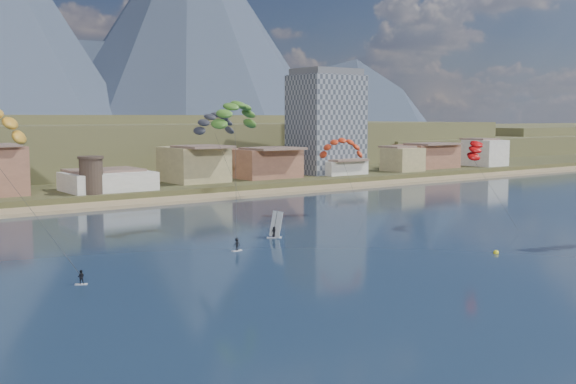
{
  "coord_description": "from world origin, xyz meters",
  "views": [
    {
      "loc": [
        -51.24,
        -37.84,
        19.45
      ],
      "look_at": [
        0.0,
        32.0,
        10.0
      ],
      "focal_mm": 43.21,
      "sensor_mm": 36.0,
      "label": 1
    }
  ],
  "objects_px": {
    "windsurfer": "(275,229)",
    "buoy": "(496,253)",
    "apartment_tower": "(326,122)",
    "watchtower": "(91,175)",
    "kitesurfer_green": "(235,112)"
  },
  "relations": [
    {
      "from": "apartment_tower",
      "to": "windsurfer",
      "type": "distance_m",
      "value": 106.24
    },
    {
      "from": "kitesurfer_green",
      "to": "apartment_tower",
      "type": "bearing_deg",
      "value": 42.19
    },
    {
      "from": "apartment_tower",
      "to": "buoy",
      "type": "bearing_deg",
      "value": -117.56
    },
    {
      "from": "buoy",
      "to": "kitesurfer_green",
      "type": "bearing_deg",
      "value": 119.85
    },
    {
      "from": "apartment_tower",
      "to": "watchtower",
      "type": "bearing_deg",
      "value": -170.07
    },
    {
      "from": "apartment_tower",
      "to": "windsurfer",
      "type": "bearing_deg",
      "value": -133.85
    },
    {
      "from": "windsurfer",
      "to": "buoy",
      "type": "bearing_deg",
      "value": -58.68
    },
    {
      "from": "watchtower",
      "to": "kitesurfer_green",
      "type": "bearing_deg",
      "value": -85.54
    },
    {
      "from": "watchtower",
      "to": "buoy",
      "type": "height_order",
      "value": "watchtower"
    },
    {
      "from": "watchtower",
      "to": "windsurfer",
      "type": "xyz_separation_m",
      "value": [
        7.28,
        -61.69,
        -5.02
      ]
    },
    {
      "from": "kitesurfer_green",
      "to": "buoy",
      "type": "height_order",
      "value": "kitesurfer_green"
    },
    {
      "from": "watchtower",
      "to": "buoy",
      "type": "xyz_separation_m",
      "value": [
        25.16,
        -91.07,
        -6.24
      ]
    },
    {
      "from": "apartment_tower",
      "to": "buoy",
      "type": "height_order",
      "value": "apartment_tower"
    },
    {
      "from": "watchtower",
      "to": "kitesurfer_green",
      "type": "height_order",
      "value": "kitesurfer_green"
    },
    {
      "from": "windsurfer",
      "to": "buoy",
      "type": "xyz_separation_m",
      "value": [
        17.88,
        -29.38,
        -1.22
      ]
    }
  ]
}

